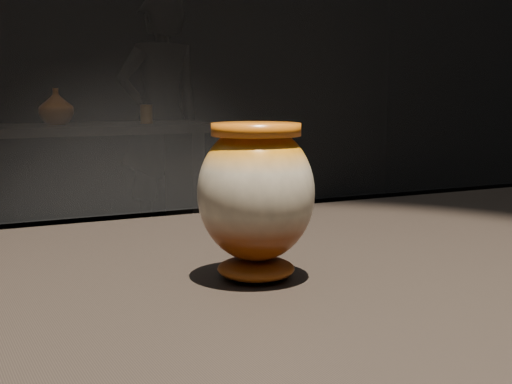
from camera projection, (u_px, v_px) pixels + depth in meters
main_vase at (256, 195)px, 0.77m from camera, size 0.15×0.15×0.17m
back_shelf at (46, 171)px, 4.11m from camera, size 2.00×0.60×0.90m
back_vase_mid at (56, 107)px, 4.13m from camera, size 0.28×0.28×0.21m
back_vase_right at (146, 114)px, 4.29m from camera, size 0.07×0.07×0.11m
visitor at (161, 118)px, 5.19m from camera, size 0.69×0.49×1.79m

